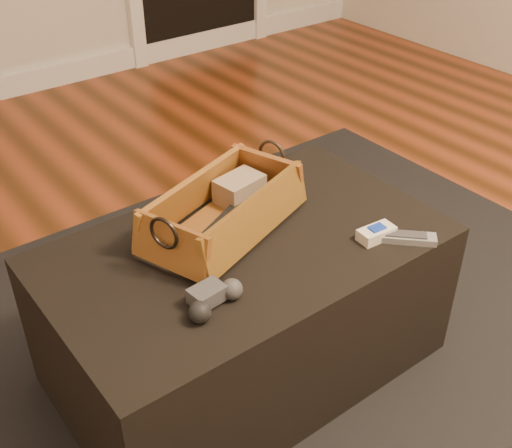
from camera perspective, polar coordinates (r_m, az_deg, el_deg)
floor at (r=1.74m, az=9.82°, el=-18.48°), size 5.00×5.50×0.01m
area_rug at (r=1.85m, az=0.07°, el=-13.21°), size 2.60×2.00×0.01m
ottoman at (r=1.73m, az=-0.94°, el=-7.37°), size 1.00×0.60×0.42m
tv_remote at (r=1.61m, az=-2.83°, el=-0.21°), size 0.24×0.15×0.03m
cloth_bundle at (r=1.72m, az=-1.48°, el=3.14°), size 0.14×0.10×0.07m
wicker_basket at (r=1.62m, az=-2.88°, el=1.09°), size 0.50×0.37×0.16m
game_controller at (r=1.40m, az=-3.87°, el=-6.59°), size 0.16×0.10×0.05m
silver_remote at (r=1.64m, az=12.58°, el=-1.12°), size 0.16×0.16×0.02m
cream_gadget at (r=1.63m, az=10.65°, el=-0.81°), size 0.10×0.06×0.04m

